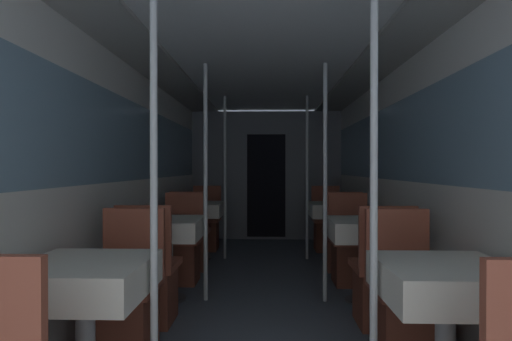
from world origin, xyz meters
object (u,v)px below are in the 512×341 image
at_px(chair_left_near_2, 191,244).
at_px(chair_right_near_1, 381,287).
at_px(chair_left_far_0, 125,310).
at_px(support_pole_left_2, 225,177).
at_px(chair_right_far_0, 405,313).
at_px(support_pole_left_0, 154,194).
at_px(chair_right_near_2, 341,245).
at_px(support_pole_left_1, 206,182).
at_px(dining_table_left_2, 199,211).
at_px(dining_table_right_2, 333,212).
at_px(support_pole_right_1, 325,182).
at_px(dining_table_left_0, 85,285).
at_px(support_pole_right_2, 307,178).
at_px(dining_table_right_0, 445,288).
at_px(chair_left_near_1, 150,285).
at_px(dining_table_right_1, 364,232).
at_px(dining_table_left_1, 168,231).
at_px(chair_left_far_1, 181,254).
at_px(chair_right_far_2, 327,230).
at_px(chair_left_far_2, 206,230).
at_px(chair_right_far_1, 351,255).
at_px(support_pole_right_0, 374,195).

relative_size(chair_left_near_2, chair_right_near_1, 1.00).
distance_m(chair_left_far_0, support_pole_left_2, 2.85).
height_order(chair_left_near_2, chair_right_far_0, same).
distance_m(support_pole_left_0, chair_right_near_2, 3.17).
bearing_deg(support_pole_left_1, dining_table_left_2, 101.87).
bearing_deg(dining_table_right_2, support_pole_right_1, -101.87).
height_order(dining_table_left_0, chair_left_near_2, chair_left_near_2).
height_order(dining_table_left_2, support_pole_right_1, support_pole_right_1).
bearing_deg(support_pole_right_2, dining_table_right_0, -84.00).
xyz_separation_m(chair_left_near_1, dining_table_right_1, (1.77, 0.56, 0.33)).
xyz_separation_m(dining_table_left_2, dining_table_right_0, (1.77, -3.28, 0.00)).
bearing_deg(chair_right_near_2, dining_table_right_0, -90.00).
height_order(dining_table_left_1, chair_left_far_1, chair_left_far_1).
relative_size(dining_table_left_1, support_pole_left_1, 0.34).
height_order(support_pole_left_1, dining_table_right_2, support_pole_left_1).
distance_m(chair_right_near_1, support_pole_right_1, 1.02).
bearing_deg(dining_table_right_2, chair_right_far_0, -90.00).
bearing_deg(support_pole_left_2, support_pole_right_2, 0.00).
bearing_deg(chair_left_far_1, chair_right_far_2, -137.12).
bearing_deg(chair_right_far_0, support_pole_right_1, -72.34).
xyz_separation_m(chair_left_near_1, support_pole_right_1, (1.42, 0.56, 0.78)).
bearing_deg(support_pole_left_2, chair_right_far_0, -62.43).
bearing_deg(support_pole_right_1, chair_left_near_1, -158.59).
bearing_deg(dining_table_left_2, chair_left_near_2, -90.00).
relative_size(chair_left_far_2, support_pole_left_2, 0.43).
distance_m(support_pole_left_0, dining_table_left_1, 1.74).
height_order(support_pole_left_1, chair_left_far_2, support_pole_left_1).
xyz_separation_m(dining_table_left_0, chair_left_far_1, (0.00, 2.20, -0.33)).
relative_size(chair_right_near_1, support_pole_right_2, 0.43).
xyz_separation_m(support_pole_left_0, chair_left_near_2, (-0.35, 2.73, -0.78)).
relative_size(support_pole_left_0, dining_table_right_0, 2.90).
relative_size(dining_table_left_0, chair_left_far_2, 0.79).
height_order(dining_table_right_1, chair_right_near_1, chair_right_near_1).
height_order(chair_left_far_0, support_pole_right_2, support_pole_right_2).
bearing_deg(dining_table_left_2, chair_right_near_1, -51.21).
xyz_separation_m(support_pole_left_1, chair_left_far_2, (-0.35, 2.20, -0.78)).
bearing_deg(chair_left_far_0, chair_right_far_1, -137.12).
xyz_separation_m(support_pole_left_2, chair_right_far_1, (1.42, -1.08, -0.78)).
distance_m(dining_table_right_1, chair_right_far_2, 2.22).
xyz_separation_m(support_pole_left_2, dining_table_right_1, (1.42, -1.64, -0.45)).
height_order(chair_left_near_2, dining_table_right_1, chair_left_near_2).
bearing_deg(support_pole_left_1, support_pole_right_2, 56.71).
height_order(support_pole_left_2, dining_table_right_2, support_pole_left_2).
bearing_deg(chair_right_near_1, dining_table_left_0, -148.49).
xyz_separation_m(chair_left_far_1, support_pole_right_0, (1.42, -2.20, 0.78)).
bearing_deg(support_pole_right_2, chair_left_far_1, -142.71).
relative_size(chair_right_far_1, support_pole_right_2, 0.43).
distance_m(dining_table_left_2, chair_right_near_1, 2.84).
relative_size(chair_left_far_1, chair_right_near_1, 1.00).
bearing_deg(chair_right_near_1, support_pole_left_0, -142.71).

